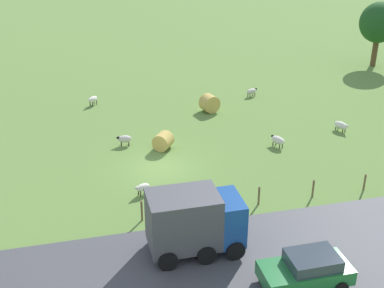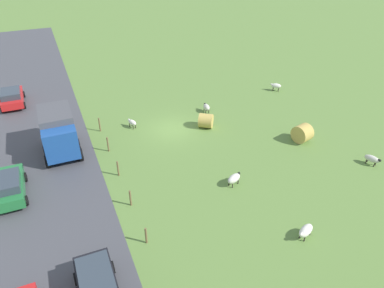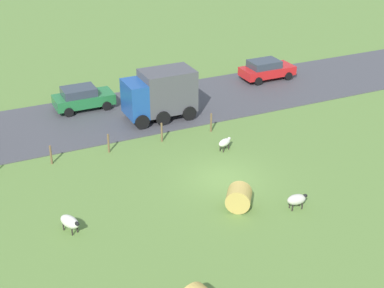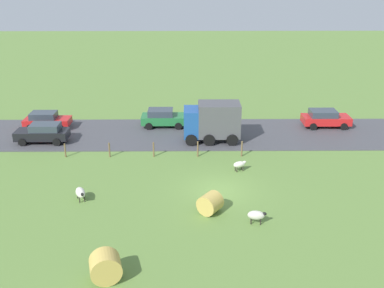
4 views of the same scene
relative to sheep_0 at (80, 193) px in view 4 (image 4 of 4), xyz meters
The scene contains 17 objects.
ground_plane 8.92m from the sheep_0, 82.08° to the right, with size 160.00×160.00×0.00m, color olive.
road_strip 14.96m from the sheep_0, 36.14° to the right, with size 8.00×80.00×0.06m, color #47474C.
sheep_0 is the anchor object (origin of this frame).
sheep_3 11.05m from the sheep_0, 105.03° to the right, with size 0.64×1.12×0.79m.
sheep_4 11.34m from the sheep_0, 67.60° to the right, with size 0.76×1.05×0.73m.
hay_bale_0 8.36m from the sheep_0, 159.67° to the right, with size 1.47×1.47×1.14m, color tan.
hay_bale_1 8.24m from the sheep_0, 101.32° to the right, with size 1.24×1.24×1.17m, color tan.
fence_post_0 13.00m from the sheep_0, 57.32° to the right, with size 0.12×0.12×1.25m, color brown.
fence_post_1 10.29m from the sheep_0, 47.00° to the right, with size 0.12×0.12×1.25m, color brown.
fence_post_2 8.14m from the sheep_0, 30.35° to the right, with size 0.12×0.12×1.18m, color brown.
fence_post_3 7.06m from the sheep_0, ahead, with size 0.12×0.12×1.16m, color brown.
fence_post_4 7.53m from the sheep_0, 21.19° to the left, with size 0.12×0.12×1.10m, color brown.
truck_0 13.67m from the sheep_0, 40.47° to the right, with size 2.66×4.64×3.26m.
car_0 11.42m from the sheep_0, 27.72° to the left, with size 1.98×4.31×1.60m.
car_1 23.78m from the sheep_0, 54.40° to the right, with size 2.15×4.26×1.56m.
car_2 14.95m from the sheep_0, 23.91° to the left, with size 2.00×4.08×1.49m.
car_3 14.79m from the sheep_0, 17.72° to the right, with size 2.13×4.09×1.60m.
Camera 4 is at (-26.65, 2.04, 13.75)m, focal length 42.37 mm.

